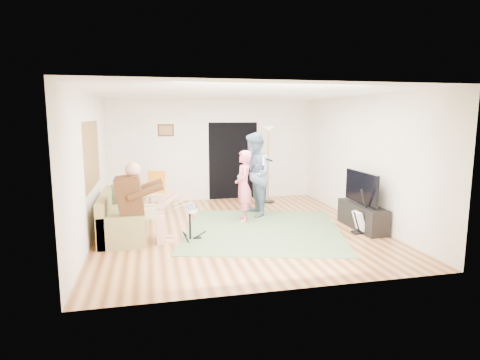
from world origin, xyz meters
The scene contains 19 objects.
floor centered at (0.00, 0.00, 0.00)m, with size 6.00×6.00×0.00m, color brown.
walls centered at (0.00, 0.00, 1.35)m, with size 5.50×6.00×2.70m, color white, non-canonical shape.
ceiling centered at (0.00, 0.00, 2.70)m, with size 6.00×6.00×0.00m, color white.
window_blinds centered at (-2.74, 0.20, 1.55)m, with size 2.05×2.05×0.00m, color olive.
doorway centered at (0.55, 2.99, 1.05)m, with size 2.10×2.10×0.00m, color black.
picture_frame centered at (-1.25, 2.99, 1.90)m, with size 0.42×0.03×0.32m, color #3F2314.
area_rug centered at (0.48, -0.24, 0.01)m, with size 3.03×3.19×0.02m, color #516B41.
sofa centered at (-2.29, 0.12, 0.27)m, with size 0.82×2.00×0.81m.
drummer centered at (-1.86, -0.53, 0.58)m, with size 0.96×0.54×1.48m.
drum_kit centered at (-1.00, -0.53, 0.28)m, with size 0.35×0.63×0.65m.
singer centered at (0.27, 0.53, 0.77)m, with size 0.56×0.37×1.55m, color #E3627B.
microphone centered at (0.47, 0.53, 1.16)m, with size 0.06×0.06×0.24m, color black, non-canonical shape.
guitarist centered at (0.61, 0.96, 0.95)m, with size 0.93×0.72×1.91m, color slate.
guitar_held centered at (0.81, 0.96, 1.30)m, with size 0.12×0.60×0.26m, color white, non-canonical shape.
guitar_spare centered at (2.26, -0.85, 0.25)m, with size 0.31×0.28×0.87m.
torchiere_lamp centered at (1.35, 2.30, 1.38)m, with size 0.36×0.36×2.01m.
dining_chair centered at (-1.59, 1.71, 0.35)m, with size 0.51×0.53×0.98m.
tv_cabinet centered at (2.50, -0.54, 0.25)m, with size 0.40×1.40×0.50m, color black.
television centered at (2.45, -0.54, 0.85)m, with size 0.06×1.19×0.63m, color black.
Camera 1 is at (-1.68, -7.73, 2.27)m, focal length 30.00 mm.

